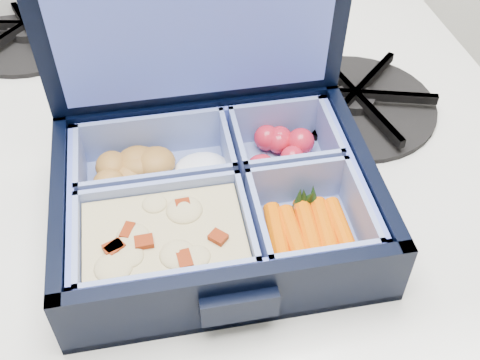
{
  "coord_description": "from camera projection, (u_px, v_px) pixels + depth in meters",
  "views": [
    {
      "loc": [
        0.45,
        1.22,
        1.32
      ],
      "look_at": [
        0.53,
        1.55,
        0.96
      ],
      "focal_mm": 45.0,
      "sensor_mm": 36.0,
      "label": 1
    }
  ],
  "objects": [
    {
      "name": "stove",
      "position": [
        223.0,
        350.0,
        0.93
      ],
      "size": [
        0.62,
        0.62,
        0.92
      ],
      "primitive_type": null,
      "color": "silver",
      "rests_on": "floor"
    },
    {
      "name": "bento_box",
      "position": [
        217.0,
        201.0,
        0.49
      ],
      "size": [
        0.26,
        0.21,
        0.06
      ],
      "primitive_type": null,
      "rotation": [
        0.0,
        0.0,
        -0.04
      ],
      "color": "black",
      "rests_on": "stove"
    },
    {
      "name": "burner_grate",
      "position": [
        354.0,
        98.0,
        0.61
      ],
      "size": [
        0.21,
        0.21,
        0.02
      ],
      "primitive_type": "cylinder",
      "rotation": [
        0.0,
        0.0,
        -0.32
      ],
      "color": "black",
      "rests_on": "stove"
    },
    {
      "name": "burner_grate_rear",
      "position": [
        27.0,
        31.0,
        0.7
      ],
      "size": [
        0.19,
        0.19,
        0.02
      ],
      "primitive_type": "cylinder",
      "rotation": [
        0.0,
        0.0,
        -0.23
      ],
      "color": "black",
      "rests_on": "stove"
    },
    {
      "name": "fork",
      "position": [
        275.0,
        115.0,
        0.61
      ],
      "size": [
        0.15,
        0.11,
        0.01
      ],
      "primitive_type": null,
      "rotation": [
        0.0,
        0.0,
        -0.94
      ],
      "color": "#B3B4B6",
      "rests_on": "stove"
    }
  ]
}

